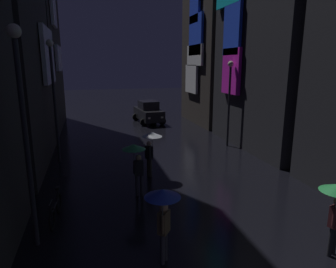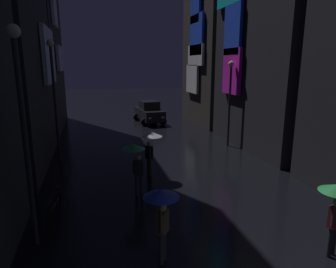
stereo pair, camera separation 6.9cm
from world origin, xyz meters
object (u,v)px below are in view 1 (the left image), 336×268
pedestrian_midstreet_centre_green (135,155)px  streetlamp_left_near (23,117)px  pedestrian_midstreet_left_clear (151,142)px  pedestrian_foreground_left_blue (163,205)px  car_distant (148,112)px  streetlamp_left_far (54,89)px  bicycle_parked_at_storefront (56,210)px  streetlamp_right_far (229,94)px

pedestrian_midstreet_centre_green → streetlamp_left_near: 4.58m
pedestrian_midstreet_left_clear → pedestrian_foreground_left_blue: bearing=-99.1°
car_distant → streetlamp_left_far: size_ratio=0.69×
pedestrian_midstreet_centre_green → pedestrian_midstreet_left_clear: same height
streetlamp_left_far → pedestrian_midstreet_left_clear: bearing=-38.3°
pedestrian_midstreet_centre_green → pedestrian_foreground_left_blue: 4.28m
pedestrian_foreground_left_blue → pedestrian_midstreet_left_clear: size_ratio=1.00×
pedestrian_foreground_left_blue → streetlamp_left_near: bearing=151.2°
car_distant → streetlamp_left_near: bearing=-111.2°
pedestrian_midstreet_centre_green → bicycle_parked_at_storefront: (-2.86, -1.18, -1.28)m
pedestrian_midstreet_centre_green → streetlamp_right_far: 9.11m
streetlamp_left_far → bicycle_parked_at_storefront: bearing=-86.4°
pedestrian_foreground_left_blue → streetlamp_left_far: (-3.28, 9.50, 2.16)m
streetlamp_left_near → streetlamp_left_far: streetlamp_left_far is taller
bicycle_parked_at_storefront → pedestrian_foreground_left_blue: bearing=-47.1°
streetlamp_left_near → car_distant: bearing=68.8°
pedestrian_foreground_left_blue → streetlamp_left_far: bearing=109.0°
streetlamp_left_far → streetlamp_right_far: 10.04m
car_distant → pedestrian_midstreet_centre_green: bearing=-103.1°
pedestrian_midstreet_centre_green → streetlamp_left_near: (-3.26, -2.48, 2.05)m
pedestrian_midstreet_centre_green → pedestrian_midstreet_left_clear: bearing=61.8°
pedestrian_midstreet_centre_green → streetlamp_left_near: bearing=-142.8°
pedestrian_midstreet_centre_green → car_distant: bearing=76.9°
bicycle_parked_at_storefront → car_distant: size_ratio=0.43×
pedestrian_midstreet_centre_green → bicycle_parked_at_storefront: size_ratio=1.17×
pedestrian_midstreet_centre_green → pedestrian_foreground_left_blue: size_ratio=1.00×
bicycle_parked_at_storefront → pedestrian_midstreet_centre_green: bearing=22.4°
pedestrian_midstreet_left_clear → bicycle_parked_at_storefront: (-3.86, -3.04, -1.28)m
pedestrian_foreground_left_blue → bicycle_parked_at_storefront: size_ratio=1.17×
pedestrian_foreground_left_blue → streetlamp_right_far: size_ratio=0.40×
pedestrian_midstreet_left_clear → car_distant: 13.17m
pedestrian_midstreet_left_clear → streetlamp_left_near: (-4.26, -4.34, 2.05)m
car_distant → bicycle_parked_at_storefront: bearing=-111.5°
bicycle_parked_at_storefront → streetlamp_left_near: (-0.40, -1.30, 3.33)m
pedestrian_midstreet_centre_green → streetlamp_left_far: streetlamp_left_far is taller
bicycle_parked_at_storefront → streetlamp_right_far: size_ratio=0.35×
pedestrian_midstreet_left_clear → car_distant: (2.44, 12.92, -0.74)m
pedestrian_midstreet_left_clear → streetlamp_right_far: size_ratio=0.40×
pedestrian_midstreet_centre_green → car_distant: 15.19m
car_distant → streetlamp_right_far: (3.30, -8.87, 2.37)m
streetlamp_left_near → pedestrian_midstreet_left_clear: bearing=45.5°
pedestrian_foreground_left_blue → streetlamp_left_far: size_ratio=0.34×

